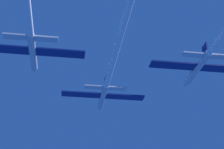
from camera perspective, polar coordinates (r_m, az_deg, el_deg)
jet_lead at (r=57.51m, az=0.72°, el=4.14°), size 17.58×63.12×2.91m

